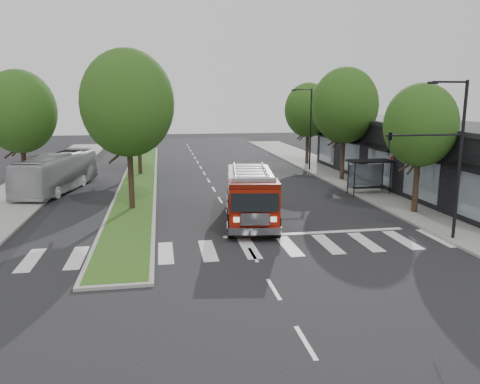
# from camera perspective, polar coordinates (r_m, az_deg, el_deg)

# --- Properties ---
(ground) EXTENTS (140.00, 140.00, 0.00)m
(ground) POSITION_cam_1_polar(r_m,az_deg,el_deg) (25.63, -0.14, -4.80)
(ground) COLOR black
(ground) RESTS_ON ground
(sidewalk_right) EXTENTS (5.00, 80.00, 0.15)m
(sidewalk_right) POSITION_cam_1_polar(r_m,az_deg,el_deg) (38.72, 15.85, 0.46)
(sidewalk_right) COLOR gray
(sidewalk_right) RESTS_ON ground
(sidewalk_left) EXTENTS (5.00, 80.00, 0.15)m
(sidewalk_left) POSITION_cam_1_polar(r_m,az_deg,el_deg) (36.51, -26.07, -0.93)
(sidewalk_left) COLOR gray
(sidewalk_left) RESTS_ON ground
(median) EXTENTS (3.00, 50.00, 0.15)m
(median) POSITION_cam_1_polar(r_m,az_deg,el_deg) (42.89, -12.13, 1.69)
(median) COLOR gray
(median) RESTS_ON ground
(storefront_row) EXTENTS (8.00, 30.00, 5.00)m
(storefront_row) POSITION_cam_1_polar(r_m,az_deg,el_deg) (40.49, 21.81, 4.02)
(storefront_row) COLOR black
(storefront_row) RESTS_ON ground
(bus_shelter) EXTENTS (3.20, 1.60, 2.61)m
(bus_shelter) POSITION_cam_1_polar(r_m,az_deg,el_deg) (36.19, 15.41, 2.90)
(bus_shelter) COLOR black
(bus_shelter) RESTS_ON ground
(tree_right_near) EXTENTS (4.40, 4.40, 8.05)m
(tree_right_near) POSITION_cam_1_polar(r_m,az_deg,el_deg) (30.58, 21.15, 7.57)
(tree_right_near) COLOR black
(tree_right_near) RESTS_ON ground
(tree_right_mid) EXTENTS (5.60, 5.60, 9.72)m
(tree_right_mid) POSITION_cam_1_polar(r_m,az_deg,el_deg) (41.31, 12.67, 10.24)
(tree_right_mid) COLOR black
(tree_right_mid) RESTS_ON ground
(tree_right_far) EXTENTS (5.00, 5.00, 8.73)m
(tree_right_far) POSITION_cam_1_polar(r_m,az_deg,el_deg) (50.73, 8.32, 9.84)
(tree_right_far) COLOR black
(tree_right_far) RESTS_ON ground
(tree_median_near) EXTENTS (5.80, 5.80, 10.16)m
(tree_median_near) POSITION_cam_1_polar(r_m,az_deg,el_deg) (30.32, -13.56, 10.47)
(tree_median_near) COLOR black
(tree_median_near) RESTS_ON ground
(tree_median_far) EXTENTS (5.60, 5.60, 9.72)m
(tree_median_far) POSITION_cam_1_polar(r_m,az_deg,el_deg) (44.30, -12.38, 10.32)
(tree_median_far) COLOR black
(tree_median_far) RESTS_ON ground
(tree_left_mid) EXTENTS (5.20, 5.20, 9.16)m
(tree_left_mid) POSITION_cam_1_polar(r_m,az_deg,el_deg) (37.60, -25.31, 8.84)
(tree_left_mid) COLOR black
(tree_left_mid) RESTS_ON ground
(streetlight_right_near) EXTENTS (4.08, 0.22, 8.00)m
(streetlight_right_near) POSITION_cam_1_polar(r_m,az_deg,el_deg) (24.99, 23.67, 4.74)
(streetlight_right_near) COLOR black
(streetlight_right_near) RESTS_ON ground
(streetlight_right_far) EXTENTS (2.11, 0.20, 8.00)m
(streetlight_right_far) POSITION_cam_1_polar(r_m,az_deg,el_deg) (46.63, 8.43, 8.03)
(streetlight_right_far) COLOR black
(streetlight_right_far) RESTS_ON ground
(fire_engine) EXTENTS (3.89, 9.23, 3.10)m
(fire_engine) POSITION_cam_1_polar(r_m,az_deg,el_deg) (27.49, 1.33, -0.49)
(fire_engine) COLOR #570D04
(fire_engine) RESTS_ON ground
(city_bus) EXTENTS (4.73, 10.97, 2.97)m
(city_bus) POSITION_cam_1_polar(r_m,az_deg,el_deg) (38.85, -21.36, 2.26)
(city_bus) COLOR #B1B1B5
(city_bus) RESTS_ON ground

